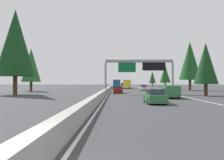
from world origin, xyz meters
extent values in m
plane|color=#38383A|center=(60.00, 0.00, 0.00)|extent=(320.00, 320.00, 0.00)
cube|color=#9E9B93|center=(80.00, 0.30, 0.45)|extent=(180.00, 0.56, 0.90)
cube|color=silver|center=(70.00, -11.52, 0.01)|extent=(160.00, 0.16, 0.01)
cube|color=silver|center=(70.00, -0.25, 0.01)|extent=(160.00, 0.16, 0.01)
cylinder|color=gray|center=(35.74, 0.30, 2.89)|extent=(0.36, 0.36, 5.79)
cylinder|color=gray|center=(35.74, -12.02, 2.89)|extent=(0.36, 0.36, 5.79)
cube|color=gray|center=(35.74, -5.86, 6.04)|extent=(0.50, 12.32, 0.50)
cube|color=#0C602D|center=(35.59, -3.64, 4.94)|extent=(0.12, 3.20, 1.90)
cube|color=black|center=(35.59, -8.57, 5.04)|extent=(0.16, 4.20, 1.50)
cube|color=#2D6B38|center=(17.65, -5.58, 0.53)|extent=(4.40, 1.80, 0.76)
cube|color=#2D3847|center=(17.43, -5.58, 1.19)|extent=(2.46, 1.51, 0.56)
cylinder|color=black|center=(19.06, -4.79, 0.32)|extent=(0.64, 0.22, 0.64)
cylinder|color=black|center=(19.06, -6.37, 0.32)|extent=(0.64, 0.22, 0.64)
cylinder|color=black|center=(16.24, -4.79, 0.32)|extent=(0.64, 0.22, 0.64)
cylinder|color=black|center=(16.24, -6.37, 0.32)|extent=(0.64, 0.22, 0.64)
cube|color=#2D6B38|center=(25.53, -8.85, 0.97)|extent=(5.00, 1.95, 1.44)
cube|color=#2D3847|center=(23.23, -8.85, 1.22)|extent=(0.08, 1.48, 0.56)
cylinder|color=black|center=(27.23, -8.00, 0.35)|extent=(0.70, 0.24, 0.70)
cylinder|color=black|center=(27.23, -9.71, 0.35)|extent=(0.70, 0.24, 0.70)
cylinder|color=black|center=(23.83, -8.00, 0.35)|extent=(0.70, 0.24, 0.70)
cylinder|color=black|center=(23.83, -9.71, 0.35)|extent=(0.70, 0.24, 0.70)
cube|color=gold|center=(69.53, -5.16, 1.70)|extent=(6.12, 2.40, 2.50)
cube|color=#2D6B38|center=(73.78, -5.16, 1.40)|extent=(2.38, 2.30, 1.90)
cylinder|color=black|center=(73.61, -4.10, 0.45)|extent=(0.90, 0.28, 0.90)
cylinder|color=black|center=(73.61, -6.22, 0.45)|extent=(0.90, 0.28, 0.90)
cylinder|color=black|center=(67.83, -4.10, 0.45)|extent=(0.90, 0.28, 0.90)
cylinder|color=black|center=(67.83, -6.22, 0.45)|extent=(0.90, 0.28, 0.90)
cube|color=#1E4793|center=(76.86, -1.81, 1.65)|extent=(11.50, 2.50, 2.90)
cube|color=#2D3847|center=(76.86, -1.81, 2.01)|extent=(11.04, 2.55, 0.84)
cylinder|color=black|center=(80.88, -0.71, 0.50)|extent=(1.00, 0.30, 1.00)
cylinder|color=black|center=(80.88, -2.91, 0.50)|extent=(1.00, 0.30, 1.00)
cylinder|color=black|center=(72.83, -0.71, 0.50)|extent=(1.00, 0.30, 1.00)
cylinder|color=black|center=(72.83, -2.91, 0.50)|extent=(1.00, 0.30, 1.00)
cube|color=silver|center=(53.77, -8.85, 0.53)|extent=(4.40, 1.80, 0.76)
cube|color=#2D3847|center=(53.55, -8.85, 1.19)|extent=(2.46, 1.51, 0.56)
cylinder|color=black|center=(55.17, -8.06, 0.32)|extent=(0.64, 0.22, 0.64)
cylinder|color=black|center=(55.17, -9.64, 0.32)|extent=(0.64, 0.22, 0.64)
cylinder|color=black|center=(52.36, -8.06, 0.32)|extent=(0.64, 0.22, 0.64)
cylinder|color=black|center=(52.36, -9.64, 0.32)|extent=(0.64, 0.22, 0.64)
cube|color=maroon|center=(38.69, -1.99, 0.53)|extent=(4.40, 1.80, 0.76)
cube|color=#2D3847|center=(38.47, -1.99, 1.19)|extent=(2.46, 1.51, 0.56)
cylinder|color=black|center=(40.10, -1.20, 0.32)|extent=(0.64, 0.22, 0.64)
cylinder|color=black|center=(40.10, -2.78, 0.32)|extent=(0.64, 0.22, 0.64)
cylinder|color=black|center=(37.28, -1.20, 0.32)|extent=(0.64, 0.22, 0.64)
cylinder|color=black|center=(37.28, -2.78, 0.32)|extent=(0.64, 0.22, 0.64)
cube|color=black|center=(127.39, -5.62, 0.61)|extent=(5.60, 2.00, 0.70)
cube|color=black|center=(128.40, -5.62, 1.41)|extent=(2.24, 1.84, 0.90)
cube|color=#2D3847|center=(128.40, -5.62, 1.50)|extent=(2.02, 1.92, 0.41)
cylinder|color=black|center=(129.24, -4.76, 0.40)|extent=(0.80, 0.28, 0.80)
cylinder|color=black|center=(129.24, -6.48, 0.40)|extent=(0.80, 0.28, 0.80)
cylinder|color=black|center=(125.55, -4.76, 0.40)|extent=(0.80, 0.28, 0.80)
cylinder|color=black|center=(125.55, -6.48, 0.40)|extent=(0.80, 0.28, 0.80)
cylinder|color=#4C3823|center=(30.15, -15.77, 0.92)|extent=(0.56, 0.56, 1.85)
cone|color=#143D19|center=(30.15, -15.77, 5.12)|extent=(3.70, 3.70, 6.55)
cylinder|color=#4C3823|center=(53.71, -21.15, 1.43)|extent=(0.67, 0.67, 2.85)
cone|color=#194C1E|center=(53.71, -21.15, 7.91)|extent=(5.70, 5.70, 10.11)
cylinder|color=#4C3823|center=(79.45, -20.30, 1.00)|extent=(0.58, 0.58, 2.00)
cone|color=#194C1E|center=(79.45, -20.30, 5.56)|extent=(4.01, 4.01, 7.11)
cylinder|color=#4C3823|center=(109.87, -20.43, 0.88)|extent=(0.55, 0.55, 1.76)
cone|color=#194C1E|center=(109.87, -20.43, 4.89)|extent=(3.53, 3.53, 6.26)
cylinder|color=#4C3823|center=(32.28, 15.51, 1.60)|extent=(0.71, 0.71, 3.21)
cone|color=#143D19|center=(32.28, 15.51, 8.90)|extent=(6.42, 6.42, 11.38)
cylinder|color=#4C3823|center=(47.08, 18.57, 1.13)|extent=(0.61, 0.61, 2.25)
cone|color=#236028|center=(47.08, 18.57, 6.24)|extent=(4.50, 4.50, 7.98)
camera|label=1|loc=(-4.70, -1.69, 2.11)|focal=35.27mm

